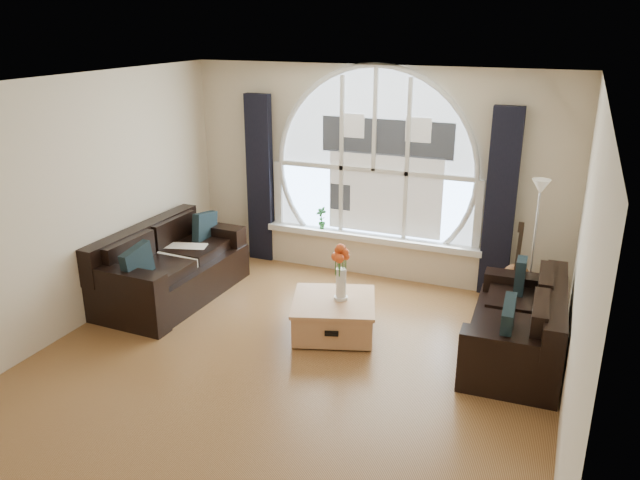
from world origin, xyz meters
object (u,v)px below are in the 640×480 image
Objects in this scene: sofa_left at (172,266)px; sofa_right at (517,320)px; potted_plant at (322,218)px; vase_flowers at (341,265)px; guitar at (518,263)px; floor_lamp at (533,249)px; coffee_chest at (334,315)px.

sofa_left reaches higher than sofa_right.
vase_flowers is at bearing -61.57° from potted_plant.
vase_flowers reaches higher than guitar.
sofa_right is 3.13m from potted_plant.
potted_plant is at bearing 169.94° from floor_lamp.
sofa_left is at bearing -157.00° from guitar.
sofa_right is 2.46× the size of vase_flowers.
coffee_chest is at bearing -135.70° from guitar.
guitar is (1.67, 1.44, -0.25)m from vase_flowers.
vase_flowers is 0.66× the size of guitar.
vase_flowers is (-1.80, -0.17, 0.38)m from sofa_right.
guitar is at bearing 22.42° from coffee_chest.
floor_lamp is at bearing 33.18° from vase_flowers.
floor_lamp is at bearing 86.45° from sofa_right.
guitar is at bearing 40.72° from vase_flowers.
sofa_left is 1.23× the size of floor_lamp.
floor_lamp is at bearing 17.26° from sofa_left.
coffee_chest is 2.94× the size of potted_plant.
sofa_right is 1.08× the size of floor_lamp.
floor_lamp reaches higher than coffee_chest.
vase_flowers reaches higher than sofa_left.
potted_plant is at bearing 148.86° from sofa_right.
vase_flowers is at bearing 22.80° from coffee_chest.
vase_flowers is at bearing -135.72° from guitar.
potted_plant is (-2.75, 0.49, -0.10)m from floor_lamp.
potted_plant is at bearing 97.78° from coffee_chest.
guitar reaches higher than potted_plant.
floor_lamp reaches higher than sofa_right.
sofa_right is 1.10m from floor_lamp.
sofa_right reaches higher than coffee_chest.
potted_plant reaches higher than sofa_left.
guitar is 3.58× the size of potted_plant.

